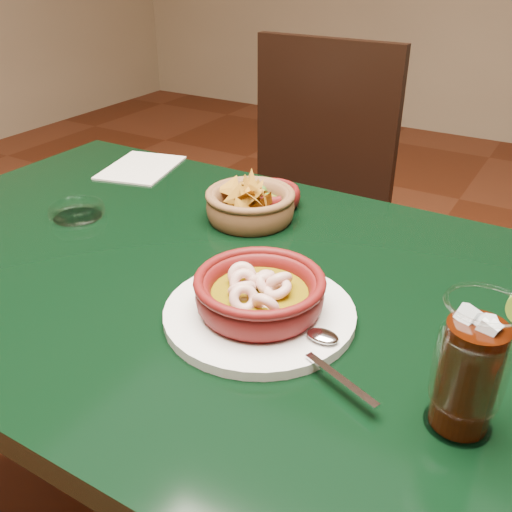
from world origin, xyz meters
The scene contains 8 objects.
dining_table centered at (0.00, 0.00, 0.65)m, with size 1.20×0.80×0.75m.
dining_chair centered at (-0.15, 0.71, 0.54)m, with size 0.46×0.46×0.98m.
shrimp_plate centered at (0.18, -0.08, 0.78)m, with size 0.34×0.27×0.08m.
chip_basket centered at (0.00, 0.19, 0.78)m, with size 0.20×0.20×0.13m.
guacamole_ramekin centered at (0.00, 0.26, 0.77)m, with size 0.13×0.13×0.05m.
cola_drink centered at (0.46, -0.14, 0.83)m, with size 0.16×0.16×0.18m.
glass_ashtray centered at (-0.29, 0.03, 0.76)m, with size 0.11×0.11×0.03m.
paper_menu centered at (-0.36, 0.30, 0.75)m, with size 0.19×0.22×0.00m.
Camera 1 is at (0.51, -0.64, 1.21)m, focal length 40.00 mm.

